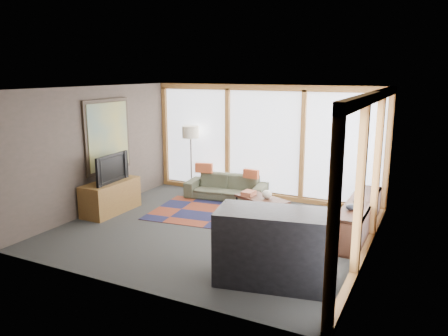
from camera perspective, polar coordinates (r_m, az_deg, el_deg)
The scene contains 17 objects.
ground at distance 8.22m, azimuth -1.26°, elevation -8.05°, with size 5.50×5.50×0.00m, color #282926.
room_envelope at distance 8.10m, azimuth 3.64°, elevation 2.93°, with size 5.52×5.02×2.62m.
rug at distance 9.09m, azimuth -0.64°, elevation -5.96°, with size 2.78×1.79×0.01m, color maroon.
sofa at distance 10.10m, azimuth 0.29°, elevation -2.49°, with size 1.86×0.73×0.54m, color #313526.
pillow_left at distance 10.32m, azimuth -2.64°, elevation 0.02°, with size 0.41×0.12×0.23m, color #AF4D29.
pillow_right at distance 9.79m, azimuth 3.56°, elevation -0.77°, with size 0.36×0.11×0.20m, color #AF4D29.
floor_lamp at distance 10.62m, azimuth -4.32°, elevation 1.18°, with size 0.40×0.40×1.61m, color #2E2116, non-canonical shape.
coffee_table at distance 9.00m, azimuth 4.93°, elevation -5.01°, with size 1.10×0.55×0.37m, color #321E11, non-canonical shape.
book_stack at distance 9.07m, azimuth 3.23°, elevation -3.33°, with size 0.23×0.29×0.10m, color #9A5136.
vase at distance 8.89m, azimuth 5.62°, elevation -3.44°, with size 0.20×0.20×0.17m, color beige.
bookshelf at distance 8.31m, azimuth 17.22°, elevation -6.19°, with size 0.44×2.43×0.61m, color #321E11, non-canonical shape.
bowl_a at distance 7.67m, azimuth 16.32°, elevation -4.91°, with size 0.20×0.20×0.10m, color black.
bowl_b at distance 8.05m, azimuth 17.02°, elevation -4.21°, with size 0.15×0.15×0.08m, color black.
shelf_picture at distance 8.88m, azimuth 19.11°, elevation -1.71°, with size 0.04×0.31×0.41m, color black.
tv_console at distance 9.41m, azimuth -14.57°, elevation -3.66°, with size 0.55×1.32×0.66m, color brown.
television at distance 9.24m, azimuth -14.87°, elevation 0.01°, with size 1.02×0.13×0.59m, color black.
bar_counter at distance 6.15m, azimuth 6.83°, elevation -10.25°, with size 1.64×0.77×1.04m, color black.
Camera 1 is at (3.59, -6.80, 2.89)m, focal length 35.00 mm.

